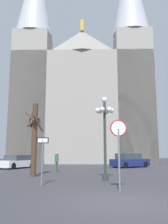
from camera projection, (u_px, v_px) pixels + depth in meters
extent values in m
plane|color=#38383D|center=(121.00, 202.00, 8.04)|extent=(120.00, 120.00, 0.00)
cube|color=gray|center=(83.00, 112.00, 41.64)|extent=(23.27, 16.34, 16.94)
pyramid|color=gray|center=(82.00, 41.00, 37.76)|extent=(7.75, 3.10, 3.50)
cylinder|color=gold|center=(82.00, 26.00, 38.19)|extent=(0.70, 0.70, 1.80)
cube|color=gray|center=(32.00, 97.00, 38.29)|extent=(6.25, 6.25, 20.54)
cube|color=gray|center=(134.00, 96.00, 37.90)|extent=(6.25, 6.25, 20.54)
cylinder|color=slate|center=(119.00, 160.00, 10.47)|extent=(0.08, 0.08, 2.64)
cylinder|color=red|center=(118.00, 128.00, 10.69)|extent=(0.73, 0.08, 0.73)
cylinder|color=white|center=(119.00, 128.00, 10.67)|extent=(0.64, 0.04, 0.64)
cylinder|color=slate|center=(42.00, 163.00, 12.17)|extent=(0.07, 0.07, 2.23)
cube|color=black|center=(43.00, 140.00, 12.36)|extent=(0.60, 0.11, 0.30)
cube|color=white|center=(43.00, 140.00, 12.34)|extent=(0.50, 0.08, 0.21)
cylinder|color=#2D3833|center=(105.00, 140.00, 14.65)|extent=(0.16, 0.16, 4.68)
cylinder|color=#2D3833|center=(105.00, 178.00, 14.29)|extent=(0.36, 0.36, 0.30)
sphere|color=white|center=(104.00, 100.00, 15.07)|extent=(0.35, 0.35, 0.35)
sphere|color=white|center=(111.00, 111.00, 15.01)|extent=(0.31, 0.31, 0.31)
cylinder|color=#2D3833|center=(108.00, 111.00, 14.98)|extent=(0.05, 0.44, 0.05)
sphere|color=white|center=(107.00, 112.00, 15.36)|extent=(0.31, 0.31, 0.31)
cylinder|color=#2D3833|center=(106.00, 111.00, 15.16)|extent=(0.40, 0.26, 0.05)
sphere|color=white|center=(100.00, 111.00, 15.30)|extent=(0.31, 0.31, 0.31)
cylinder|color=#2D3833|center=(102.00, 111.00, 15.13)|extent=(0.40, 0.26, 0.05)
sphere|color=white|center=(98.00, 110.00, 14.90)|extent=(0.31, 0.31, 0.31)
cylinder|color=#2D3833|center=(101.00, 110.00, 14.93)|extent=(0.05, 0.44, 0.05)
sphere|color=white|center=(102.00, 109.00, 14.56)|extent=(0.31, 0.31, 0.31)
cylinder|color=#2D3833|center=(103.00, 110.00, 14.76)|extent=(0.40, 0.26, 0.05)
sphere|color=white|center=(109.00, 110.00, 14.61)|extent=(0.31, 0.31, 0.31)
cylinder|color=#2D3833|center=(107.00, 110.00, 14.79)|extent=(0.40, 0.26, 0.05)
cylinder|color=#473323|center=(34.00, 139.00, 16.95)|extent=(0.38, 0.38, 5.07)
cylinder|color=#473323|center=(35.00, 124.00, 17.48)|extent=(0.78, 0.14, 0.53)
cylinder|color=#473323|center=(30.00, 119.00, 17.24)|extent=(0.36, 0.83, 1.14)
cylinder|color=#473323|center=(38.00, 124.00, 16.85)|extent=(0.79, 0.68, 1.14)
cylinder|color=#473323|center=(30.00, 116.00, 16.86)|extent=(0.78, 0.79, 0.76)
cylinder|color=#473323|center=(35.00, 122.00, 17.50)|extent=(0.80, 0.19, 0.66)
cube|color=navy|center=(130.00, 162.00, 26.83)|extent=(4.72, 3.57, 0.76)
cube|color=#333D47|center=(128.00, 156.00, 26.82)|extent=(2.92, 2.58, 0.61)
cylinder|color=black|center=(134.00, 164.00, 28.28)|extent=(0.67, 0.47, 0.64)
cylinder|color=black|center=(145.00, 164.00, 26.87)|extent=(0.67, 0.47, 0.64)
cylinder|color=black|center=(115.00, 164.00, 26.71)|extent=(0.67, 0.47, 0.64)
cylinder|color=black|center=(125.00, 165.00, 25.30)|extent=(0.67, 0.47, 0.64)
cube|color=silver|center=(16.00, 164.00, 25.25)|extent=(3.82, 4.53, 0.67)
cube|color=#333D47|center=(18.00, 158.00, 25.53)|extent=(2.68, 2.88, 0.53)
cylinder|color=black|center=(13.00, 166.00, 23.60)|extent=(0.53, 0.66, 0.64)
cylinder|color=black|center=(0.00, 166.00, 24.31)|extent=(0.53, 0.66, 0.64)
cylinder|color=black|center=(31.00, 165.00, 26.13)|extent=(0.53, 0.66, 0.64)
cylinder|color=black|center=(19.00, 164.00, 26.84)|extent=(0.53, 0.66, 0.64)
cylinder|color=#33663F|center=(56.00, 167.00, 20.03)|extent=(0.12, 0.12, 0.83)
cylinder|color=#33663F|center=(57.00, 167.00, 20.16)|extent=(0.12, 0.12, 0.83)
cylinder|color=#33663F|center=(57.00, 158.00, 20.21)|extent=(0.32, 0.32, 0.62)
sphere|color=tan|center=(57.00, 153.00, 20.28)|extent=(0.22, 0.22, 0.22)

